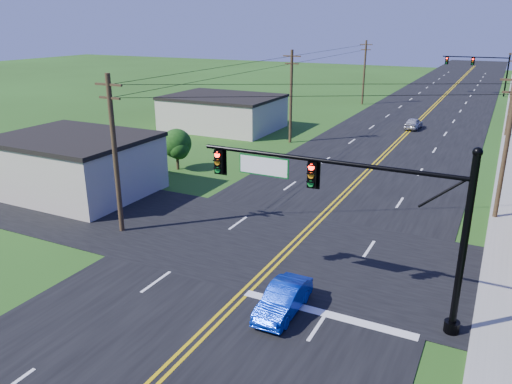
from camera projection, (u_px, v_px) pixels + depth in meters
The scene contains 14 objects.
road_main at pixel (414, 124), 58.79m from camera, with size 16.00×220.00×0.04m, color black.
road_cross at pixel (286, 249), 26.68m from camera, with size 70.00×10.00×0.04m, color black.
sidewalk at pixel (511, 153), 45.88m from camera, with size 2.00×160.00×0.08m, color gray.
signal_mast_main at pixel (348, 202), 19.92m from camera, with size 11.30×0.60×7.48m.
signal_mast_far at pixel (478, 67), 80.78m from camera, with size 10.98×0.60×7.48m.
cream_bldg_near at pixel (75, 164), 34.92m from camera, with size 10.20×8.20×4.10m.
cream_bldg_far at pixel (223, 112), 56.11m from camera, with size 12.20×9.20×3.70m.
utility_pole_left_a at pixel (115, 152), 27.49m from camera, with size 1.80×0.28×9.00m.
utility_pole_left_b at pixel (291, 95), 48.62m from camera, with size 1.80×0.28×9.00m.
utility_pole_left_c at pixel (364, 71), 71.43m from camera, with size 1.80×0.28×9.00m.
utility_pole_right_a at pixel (507, 144), 29.44m from camera, with size 1.80×0.28×9.00m.
tree_left at pixel (177, 144), 40.37m from camera, with size 2.40×2.40×3.37m.
blue_car at pixel (283, 300), 20.70m from camera, with size 1.29×3.71×1.22m, color #082BB5.
distant_car at pixel (413, 124), 56.07m from camera, with size 1.48×3.69×1.26m, color #BABABF.
Camera 1 is at (9.46, -10.37, 11.60)m, focal length 35.00 mm.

